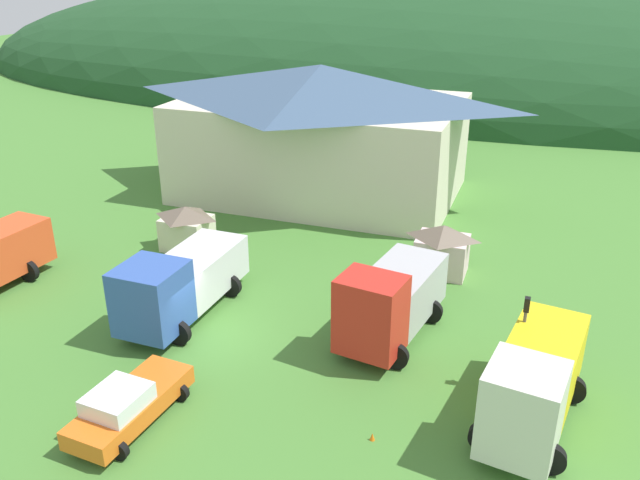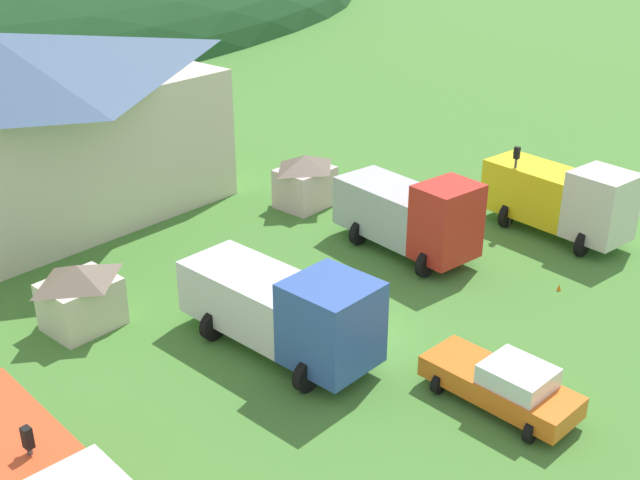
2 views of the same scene
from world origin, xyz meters
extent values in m
plane|color=#477F33|center=(0.00, 0.00, 0.00)|extent=(200.00, 200.00, 0.00)
ellipsoid|color=#1E4723|center=(0.00, 66.99, 0.00)|extent=(145.13, 60.00, 28.27)
cube|color=beige|center=(-2.30, 19.50, 3.22)|extent=(18.01, 11.90, 6.44)
pyramid|color=#3D5675|center=(-2.30, 19.50, 7.57)|extent=(19.45, 12.85, 2.25)
cube|color=beige|center=(-6.08, 8.01, 0.92)|extent=(2.51, 2.07, 1.85)
pyramid|color=#6B5B4C|center=(-6.08, 8.01, 2.17)|extent=(2.71, 2.24, 0.65)
cube|color=beige|center=(7.79, 9.77, 0.98)|extent=(2.57, 2.12, 1.96)
pyramid|color=#6B5B4C|center=(7.79, 9.77, 2.30)|extent=(2.77, 2.29, 0.69)
cylinder|color=black|center=(-11.53, 1.77, 0.55)|extent=(1.10, 0.30, 1.10)
cylinder|color=black|center=(-13.47, 1.93, 0.55)|extent=(1.10, 0.30, 1.10)
cube|color=#3356AD|center=(-2.47, -0.75, 1.98)|extent=(2.61, 2.69, 2.86)
cube|color=black|center=(-2.47, -0.88, 2.61)|extent=(1.41, 2.14, 0.91)
cube|color=silver|center=(-2.40, 3.05, 1.54)|extent=(2.65, 5.01, 1.97)
cylinder|color=black|center=(-1.34, -0.77, 0.55)|extent=(1.10, 0.30, 1.10)
cylinder|color=black|center=(-3.60, -0.73, 0.55)|extent=(1.10, 0.30, 1.10)
cylinder|color=black|center=(-1.25, 3.77, 0.55)|extent=(1.10, 0.30, 1.10)
cylinder|color=black|center=(-3.51, 3.81, 0.55)|extent=(1.10, 0.30, 1.10)
cube|color=red|center=(6.53, 0.79, 2.13)|extent=(2.78, 2.36, 3.16)
cube|color=black|center=(6.52, 0.69, 2.83)|extent=(1.57, 1.78, 1.01)
cube|color=#B2B2B7|center=(7.05, 4.09, 1.65)|extent=(3.19, 5.00, 2.21)
cylinder|color=black|center=(7.62, 0.62, 0.55)|extent=(1.10, 0.30, 1.10)
cylinder|color=black|center=(5.45, 0.96, 0.55)|extent=(1.10, 0.30, 1.10)
cylinder|color=black|center=(8.24, 4.61, 0.55)|extent=(1.10, 0.30, 1.10)
cylinder|color=black|center=(6.06, 4.95, 0.55)|extent=(1.10, 0.30, 1.10)
cube|color=silver|center=(12.54, -3.15, 2.04)|extent=(2.65, 2.72, 2.99)
cube|color=black|center=(12.52, -3.27, 2.70)|extent=(1.52, 2.08, 0.96)
cube|color=yellow|center=(13.05, 0.21, 1.73)|extent=(2.96, 4.70, 2.37)
cylinder|color=black|center=(13.53, -3.30, 0.55)|extent=(1.10, 0.30, 1.10)
cylinder|color=black|center=(11.54, -3.00, 0.55)|extent=(1.10, 0.30, 1.10)
cylinder|color=black|center=(14.15, 0.71, 0.55)|extent=(1.10, 0.30, 1.10)
cylinder|color=black|center=(12.16, 1.01, 0.55)|extent=(1.10, 0.30, 1.10)
cube|color=orange|center=(-0.23, -5.68, 0.69)|extent=(2.22, 5.05, 0.70)
cube|color=silver|center=(-0.27, -6.27, 1.35)|extent=(1.86, 2.09, 0.62)
cylinder|color=black|center=(0.46, -7.41, 0.34)|extent=(0.68, 0.24, 0.68)
cylinder|color=black|center=(-1.16, -7.29, 0.34)|extent=(0.68, 0.24, 0.68)
cylinder|color=black|center=(0.70, -4.07, 0.34)|extent=(0.68, 0.24, 0.68)
cylinder|color=black|center=(-0.91, -3.95, 0.34)|extent=(0.68, 0.24, 0.68)
cylinder|color=#4C4C51|center=(12.24, 0.88, 1.67)|extent=(0.12, 0.12, 3.34)
cube|color=black|center=(12.24, 0.88, 3.62)|extent=(0.20, 0.24, 0.55)
sphere|color=green|center=(12.24, 1.01, 3.62)|extent=(0.14, 0.14, 0.14)
cone|color=orange|center=(7.94, -3.74, 0.00)|extent=(0.36, 0.36, 0.55)
camera|label=1|loc=(12.21, -20.70, 14.95)|focal=36.39mm
camera|label=2|loc=(-19.01, -14.88, 15.00)|focal=44.34mm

